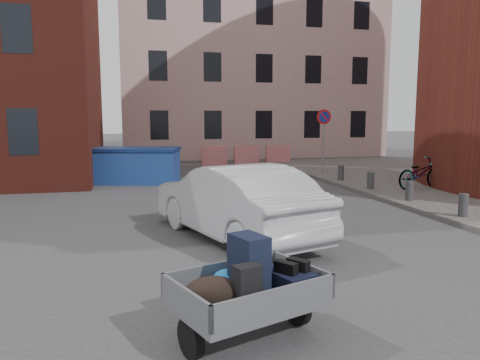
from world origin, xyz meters
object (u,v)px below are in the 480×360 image
object	(u,v)px
dumpster	(136,165)
bicycle	(420,173)
trailer	(247,289)
silver_car	(235,201)

from	to	relation	value
dumpster	bicycle	xyz separation A→B (m)	(9.14, -4.36, -0.04)
trailer	bicycle	xyz separation A→B (m)	(8.22, 8.74, 0.02)
dumpster	silver_car	world-z (taller)	silver_car
silver_car	bicycle	distance (m)	8.54
bicycle	trailer	bearing A→B (deg)	123.42
silver_car	bicycle	xyz separation A→B (m)	(7.35, 4.35, -0.14)
dumpster	silver_car	distance (m)	8.89
trailer	dumpster	bearing A→B (deg)	74.01
trailer	dumpster	size ratio (longest dim) A/B	0.57
trailer	silver_car	size ratio (longest dim) A/B	0.42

